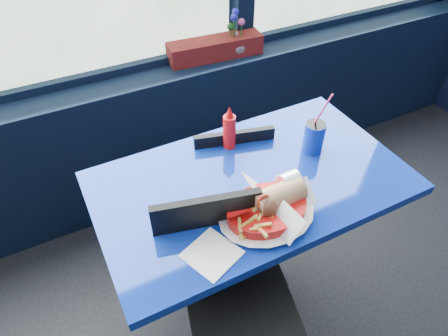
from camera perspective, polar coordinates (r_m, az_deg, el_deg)
window_sill at (r=2.32m, az=-13.91°, el=3.20°), size 5.00×0.26×0.80m
near_table at (r=1.67m, az=3.72°, el=-6.07°), size 1.20×0.70×0.75m
chair_near_front at (r=1.54m, az=0.59°, el=-16.24°), size 0.48×0.48×0.87m
chair_near_back at (r=1.96m, az=-0.72°, el=-1.49°), size 0.45×0.45×0.81m
planter_box at (r=2.23m, az=-1.27°, el=16.75°), size 0.52×0.17×0.10m
flower_vase at (r=2.25m, az=1.81°, el=17.65°), size 0.15×0.16×0.25m
food_basket at (r=1.39m, az=6.36°, el=-5.68°), size 0.39×0.39×0.11m
ketchup_bottle at (r=1.64m, az=0.77°, el=5.54°), size 0.05×0.05×0.20m
soda_cup at (r=1.67m, az=12.72°, el=4.39°), size 0.08×0.08×0.28m
napkin at (r=1.31m, az=-1.74°, el=-12.17°), size 0.20×0.20×0.00m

